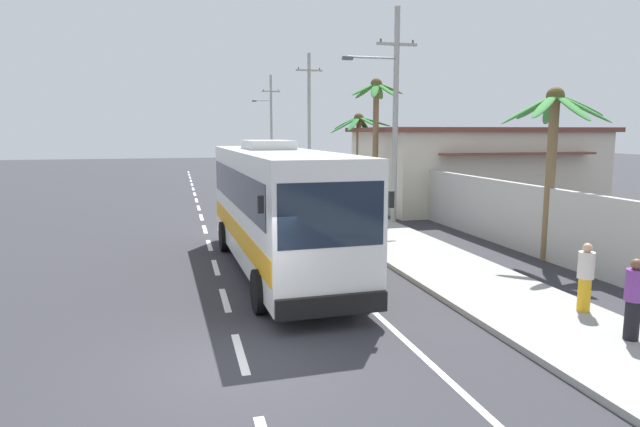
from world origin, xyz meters
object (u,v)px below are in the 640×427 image
object	(u,v)px
coach_bus_foreground	(277,204)
pedestrian_midwalk	(634,298)
palm_second	(553,136)
pedestrian_far_walk	(585,276)
palm_third	(376,119)
utility_pole_mid	(394,112)
roadside_building	(473,167)
palm_nearest	(359,136)
utility_pole_distant	(271,121)
utility_pole_far	(309,119)
motorcycle_beside_bus	(285,209)

from	to	relation	value
coach_bus_foreground	pedestrian_midwalk	distance (m)	9.56
coach_bus_foreground	palm_second	bearing A→B (deg)	-5.76
pedestrian_far_walk	palm_third	xyz separation A→B (m)	(0.66, 15.53, 3.83)
utility_pole_mid	palm_second	bearing A→B (deg)	-73.26
palm_third	roadside_building	size ratio (longest dim) A/B	0.54
palm_nearest	roadside_building	world-z (taller)	palm_nearest
pedestrian_midwalk	utility_pole_distant	bearing A→B (deg)	179.69
utility_pole_distant	palm_second	distance (m)	41.83
pedestrian_far_walk	utility_pole_mid	distance (m)	13.41
utility_pole_far	roadside_building	world-z (taller)	utility_pole_far
utility_pole_far	palm_third	size ratio (longest dim) A/B	1.45
palm_third	roadside_building	bearing A→B (deg)	16.99
roadside_building	coach_bus_foreground	bearing A→B (deg)	-138.65
motorcycle_beside_bus	palm_second	bearing A→B (deg)	-53.26
utility_pole_distant	roadside_building	bearing A→B (deg)	-77.39
pedestrian_midwalk	palm_third	distance (m)	17.68
utility_pole_mid	utility_pole_far	bearing A→B (deg)	89.23
coach_bus_foreground	palm_third	bearing A→B (deg)	55.32
coach_bus_foreground	palm_third	size ratio (longest dim) A/B	1.62
motorcycle_beside_bus	utility_pole_far	size ratio (longest dim) A/B	0.20
coach_bus_foreground	motorcycle_beside_bus	size ratio (longest dim) A/B	5.58
utility_pole_mid	palm_third	world-z (taller)	utility_pole_mid
motorcycle_beside_bus	utility_pole_mid	size ratio (longest dim) A/B	0.21
utility_pole_far	palm_second	world-z (taller)	utility_pole_far
motorcycle_beside_bus	pedestrian_far_walk	bearing A→B (deg)	-73.88
utility_pole_far	utility_pole_mid	bearing A→B (deg)	-90.77
motorcycle_beside_bus	roadside_building	distance (m)	11.88
coach_bus_foreground	pedestrian_midwalk	world-z (taller)	coach_bus_foreground
palm_second	palm_third	size ratio (longest dim) A/B	0.83
motorcycle_beside_bus	pedestrian_far_walk	size ratio (longest dim) A/B	1.25
utility_pole_distant	utility_pole_far	bearing A→B (deg)	-89.86
palm_second	palm_third	distance (m)	10.73
utility_pole_mid	palm_second	size ratio (longest dim) A/B	1.70
palm_second	pedestrian_far_walk	bearing A→B (deg)	-118.91
pedestrian_far_walk	palm_nearest	world-z (taller)	palm_nearest
motorcycle_beside_bus	pedestrian_midwalk	xyz separation A→B (m)	(3.81, -16.02, 0.33)
palm_third	roadside_building	distance (m)	7.31
pedestrian_midwalk	utility_pole_mid	distance (m)	15.04
motorcycle_beside_bus	utility_pole_far	bearing A→B (deg)	72.68
utility_pole_far	pedestrian_far_walk	bearing A→B (deg)	-91.33
motorcycle_beside_bus	roadside_building	bearing A→B (deg)	15.86
palm_nearest	palm_third	size ratio (longest dim) A/B	0.78
coach_bus_foreground	pedestrian_far_walk	distance (m)	8.49
utility_pole_far	palm_third	world-z (taller)	utility_pole_far
pedestrian_midwalk	roadside_building	size ratio (longest dim) A/B	0.13
palm_second	utility_pole_mid	bearing A→B (deg)	106.74
utility_pole_far	roadside_building	size ratio (longest dim) A/B	0.79
pedestrian_far_walk	utility_pole_mid	xyz separation A→B (m)	(0.46, 12.76, 4.07)
utility_pole_far	pedestrian_midwalk	bearing A→B (deg)	-91.85
pedestrian_midwalk	utility_pole_far	xyz separation A→B (m)	(1.02, 31.49, 4.10)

